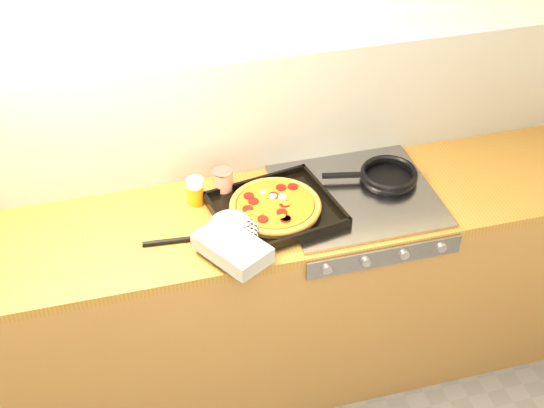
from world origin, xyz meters
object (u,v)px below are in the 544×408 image
object	(u,v)px
pizza_on_tray	(263,217)
frying_pan	(388,175)
tomato_can	(223,183)
juice_glass	(195,191)

from	to	relation	value
pizza_on_tray	frying_pan	size ratio (longest dim) A/B	1.49
tomato_can	juice_glass	bearing A→B (deg)	-166.69
tomato_can	frying_pan	bearing A→B (deg)	-8.41
pizza_on_tray	tomato_can	world-z (taller)	tomato_can
tomato_can	juice_glass	xyz separation A→B (m)	(-0.11, -0.03, 0.00)
frying_pan	tomato_can	size ratio (longest dim) A/B	3.56
pizza_on_tray	frying_pan	xyz separation A→B (m)	(0.55, 0.14, -0.01)
juice_glass	frying_pan	bearing A→B (deg)	-5.16
frying_pan	tomato_can	xyz separation A→B (m)	(-0.65, 0.10, 0.02)
pizza_on_tray	tomato_can	distance (m)	0.25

